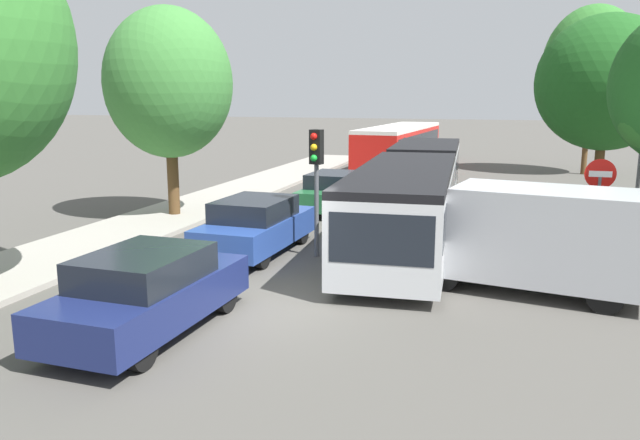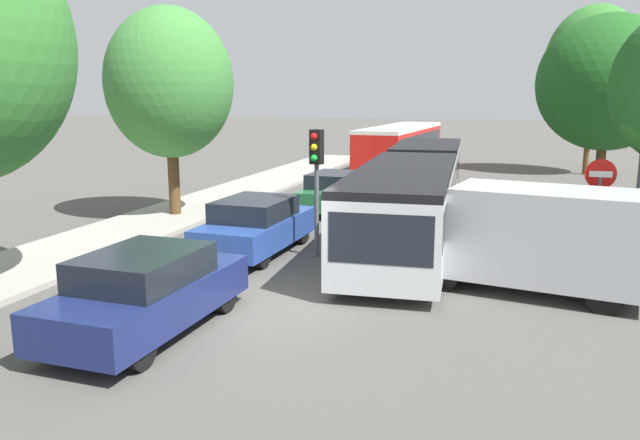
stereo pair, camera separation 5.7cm
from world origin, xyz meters
TOP-DOWN VIEW (x-y plane):
  - ground_plane at (0.00, 0.00)m, footprint 200.00×200.00m
  - kerb_strip_left at (-6.73, 12.68)m, footprint 3.20×35.36m
  - articulated_bus at (1.80, 8.49)m, footprint 3.45×16.22m
  - city_bus_rear at (-1.67, 25.36)m, footprint 3.30×11.57m
  - queued_car_navy at (-1.47, -1.94)m, footprint 2.04×4.51m
  - queued_car_blue at (-1.87, 4.06)m, footprint 2.01×4.46m
  - queued_car_green at (-1.53, 10.73)m, footprint 1.92×4.25m
  - white_van at (5.39, 2.71)m, footprint 5.27×2.80m
  - traffic_light at (-0.18, 4.17)m, footprint 0.36×0.38m
  - no_entry_sign at (6.72, 4.42)m, footprint 0.70×0.08m
  - tree_left_mid at (-6.61, 7.88)m, footprint 4.35×4.35m
  - tree_right_mid at (7.85, 13.86)m, footprint 5.01×5.01m
  - tree_right_far at (8.54, 25.34)m, footprint 5.12×5.12m

SIDE VIEW (x-z plane):
  - ground_plane at x=0.00m, z-range 0.00..0.00m
  - kerb_strip_left at x=-6.73m, z-range 0.00..0.14m
  - queued_car_green at x=-1.53m, z-range 0.01..1.47m
  - queued_car_blue at x=-1.87m, z-range 0.01..1.54m
  - queued_car_navy at x=-1.47m, z-range 0.01..1.56m
  - white_van at x=5.39m, z-range 0.09..2.40m
  - articulated_bus at x=1.80m, z-range 0.18..2.58m
  - city_bus_rear at x=-1.67m, z-range 0.19..2.65m
  - no_entry_sign at x=6.72m, z-range 0.47..3.29m
  - traffic_light at x=-0.18m, z-range 0.80..4.20m
  - tree_left_mid at x=-6.61m, z-range 1.05..8.27m
  - tree_right_mid at x=7.85m, z-range 1.12..8.28m
  - tree_right_far at x=8.54m, z-range 1.11..10.01m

